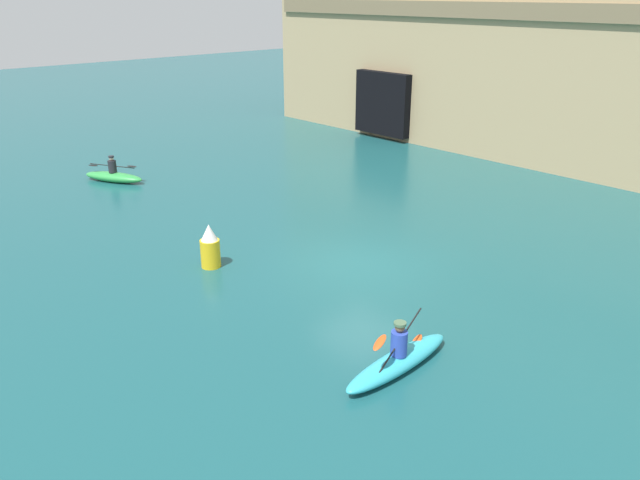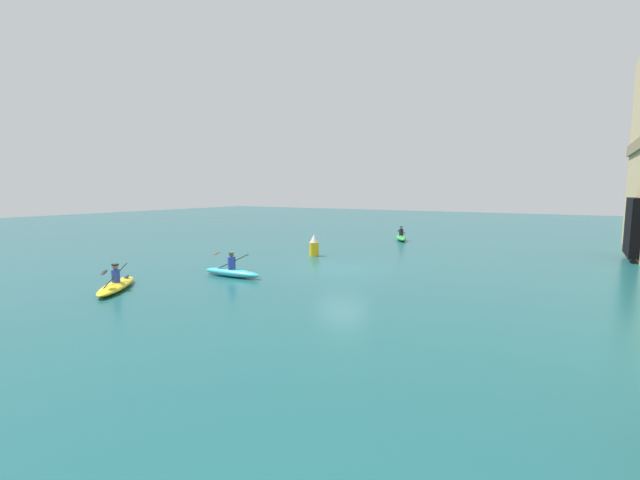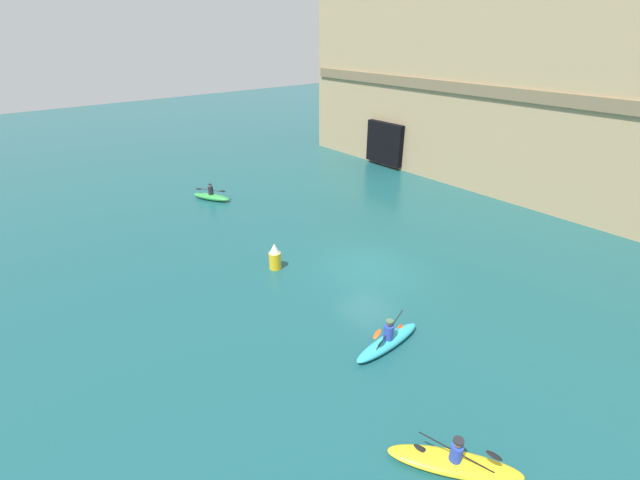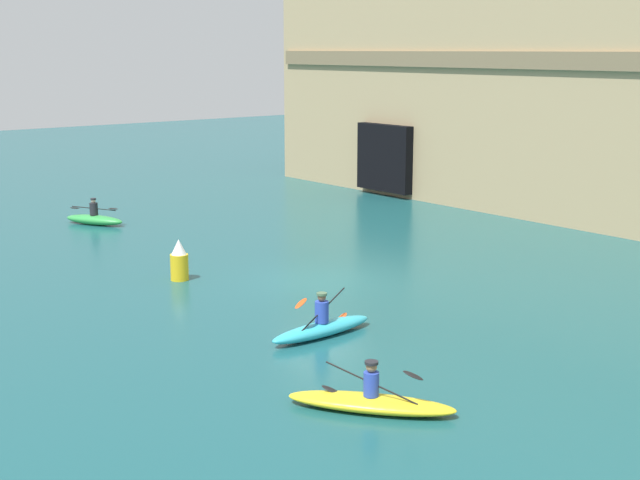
% 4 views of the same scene
% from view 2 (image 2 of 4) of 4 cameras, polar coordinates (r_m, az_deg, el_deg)
% --- Properties ---
extents(ground_plane, '(120.00, 120.00, 0.00)m').
position_cam_2_polar(ground_plane, '(22.13, 2.92, -3.84)').
color(ground_plane, '#195156').
extents(kayak_green, '(2.82, 1.94, 1.13)m').
position_cam_2_polar(kayak_green, '(34.75, 10.76, 0.35)').
color(kayak_green, green).
rests_on(kayak_green, ground).
extents(kayak_cyan, '(0.74, 3.21, 1.17)m').
position_cam_2_polar(kayak_cyan, '(20.50, -11.68, -4.12)').
color(kayak_cyan, '#33B2C6').
rests_on(kayak_cyan, ground).
extents(kayak_yellow, '(3.29, 2.78, 1.07)m').
position_cam_2_polar(kayak_yellow, '(19.38, -25.53, -5.42)').
color(kayak_yellow, yellow).
rests_on(kayak_yellow, ground).
extents(marker_buoy, '(0.58, 0.58, 1.33)m').
position_cam_2_polar(marker_buoy, '(26.22, -0.80, -0.79)').
color(marker_buoy, yellow).
rests_on(marker_buoy, ground).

